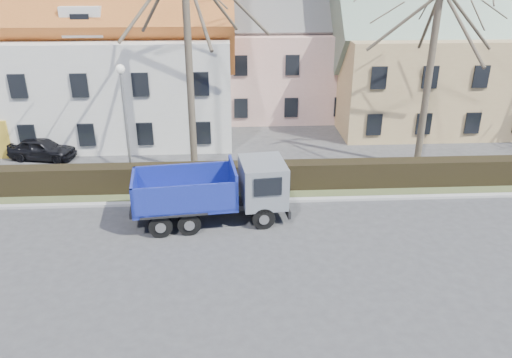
{
  "coord_description": "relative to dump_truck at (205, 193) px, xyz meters",
  "views": [
    {
      "loc": [
        -0.06,
        -16.09,
        10.3
      ],
      "look_at": [
        1.0,
        3.62,
        1.6
      ],
      "focal_mm": 35.0,
      "sensor_mm": 36.0,
      "label": 1
    }
  ],
  "objects": [
    {
      "name": "dump_truck",
      "position": [
        0.0,
        0.0,
        0.0
      ],
      "size": [
        6.93,
        3.21,
        2.68
      ],
      "primitive_type": null,
      "rotation": [
        0.0,
        0.0,
        0.11
      ],
      "color": "navy",
      "rests_on": "ground"
    },
    {
      "name": "cart_frame",
      "position": [
        -1.75,
        1.85,
        -0.97
      ],
      "size": [
        0.91,
        0.71,
        0.73
      ],
      "primitive_type": null,
      "rotation": [
        0.0,
        0.0,
        0.37
      ],
      "color": "silver",
      "rests_on": "ground"
    },
    {
      "name": "building_white",
      "position": [
        -11.84,
        13.11,
        3.41
      ],
      "size": [
        26.8,
        10.8,
        9.5
      ],
      "primitive_type": null,
      "color": "silver",
      "rests_on": "ground"
    },
    {
      "name": "streetlight",
      "position": [
        -3.86,
        4.11,
        1.67
      ],
      "size": [
        0.47,
        0.47,
        6.02
      ],
      "primitive_type": null,
      "color": "gray",
      "rests_on": "ground"
    },
    {
      "name": "tree_1",
      "position": [
        -0.84,
        5.61,
        4.99
      ],
      "size": [
        9.2,
        9.2,
        12.65
      ],
      "primitive_type": null,
      "color": "#4C4235",
      "rests_on": "ground"
    },
    {
      "name": "tree_2",
      "position": [
        11.16,
        5.61,
        4.16
      ],
      "size": [
        8.0,
        8.0,
        11.0
      ],
      "primitive_type": null,
      "color": "#4C4235",
      "rests_on": "ground"
    },
    {
      "name": "building_yellow",
      "position": [
        17.16,
        14.11,
        2.91
      ],
      "size": [
        18.8,
        10.8,
        8.5
      ],
      "primitive_type": null,
      "color": "tan",
      "rests_on": "ground"
    },
    {
      "name": "parked_car_a",
      "position": [
        -9.44,
        7.79,
        -0.71
      ],
      "size": [
        3.9,
        2.16,
        1.25
      ],
      "primitive_type": "imported",
      "rotation": [
        0.0,
        0.0,
        1.38
      ],
      "color": "black",
      "rests_on": "ground"
    },
    {
      "name": "hedge",
      "position": [
        1.16,
        3.11,
        -0.69
      ],
      "size": [
        60.0,
        0.9,
        1.3
      ],
      "primitive_type": "cube",
      "color": "black",
      "rests_on": "ground"
    },
    {
      "name": "ground",
      "position": [
        1.16,
        -2.89,
        -1.34
      ],
      "size": [
        120.0,
        120.0,
        0.0
      ],
      "primitive_type": "plane",
      "color": "#3C3C3E"
    },
    {
      "name": "grass_strip",
      "position": [
        1.16,
        3.31,
        -1.29
      ],
      "size": [
        80.0,
        3.0,
        0.1
      ],
      "primitive_type": "cube",
      "color": "#47522E",
      "rests_on": "ground"
    },
    {
      "name": "curb_far",
      "position": [
        1.16,
        1.71,
        -1.28
      ],
      "size": [
        80.0,
        0.3,
        0.12
      ],
      "primitive_type": "cube",
      "color": "#ABAAA8",
      "rests_on": "ground"
    },
    {
      "name": "building_pink",
      "position": [
        5.16,
        17.11,
        2.66
      ],
      "size": [
        10.8,
        8.8,
        8.0
      ],
      "primitive_type": null,
      "color": "#D5A296",
      "rests_on": "ground"
    }
  ]
}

